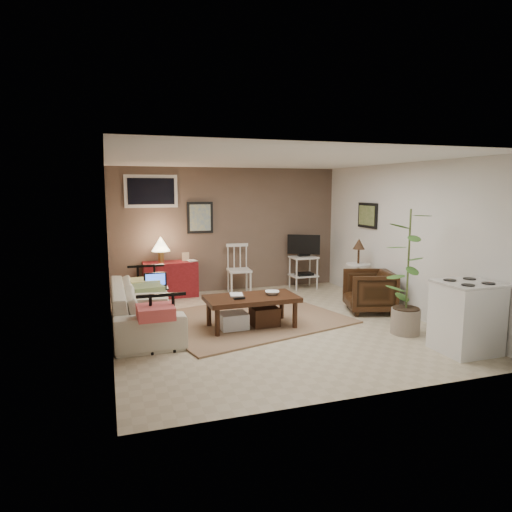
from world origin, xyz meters
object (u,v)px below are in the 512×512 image
object	(u,v)px
tv_stand	(304,260)
potted_plant	(408,267)
sofa	(144,299)
stove	(466,317)
red_console	(170,276)
side_table	(358,263)
armchair	(369,289)
coffee_table	(251,310)
spindle_chair	(239,270)

from	to	relation	value
tv_stand	potted_plant	world-z (taller)	potted_plant
sofa	potted_plant	size ratio (longest dim) A/B	1.28
potted_plant	stove	distance (m)	1.00
red_console	side_table	size ratio (longest dim) A/B	1.00
red_console	potted_plant	distance (m)	4.32
side_table	armchair	size ratio (longest dim) A/B	1.51
coffee_table	potted_plant	distance (m)	2.26
side_table	armchair	world-z (taller)	side_table
red_console	stove	world-z (taller)	red_console
sofa	red_console	world-z (taller)	red_console
potted_plant	stove	world-z (taller)	potted_plant
coffee_table	stove	bearing A→B (deg)	-37.84
potted_plant	stove	xyz separation A→B (m)	(0.26, -0.83, -0.49)
spindle_chair	stove	world-z (taller)	spindle_chair
coffee_table	red_console	bearing A→B (deg)	109.96
tv_stand	armchair	world-z (taller)	tv_stand
spindle_chair	stove	xyz separation A→B (m)	(1.76, -3.95, -0.00)
sofa	armchair	size ratio (longest dim) A/B	2.99
sofa	potted_plant	distance (m)	3.72
coffee_table	armchair	size ratio (longest dim) A/B	1.77
armchair	stove	size ratio (longest dim) A/B	0.84
coffee_table	stove	xyz separation A→B (m)	(2.23, -1.73, 0.16)
tv_stand	stove	xyz separation A→B (m)	(0.41, -3.95, -0.14)
red_console	spindle_chair	world-z (taller)	red_console
tv_stand	potted_plant	size ratio (longest dim) A/B	0.62
side_table	armchair	xyz separation A→B (m)	(-0.18, -0.67, -0.33)
spindle_chair	side_table	xyz separation A→B (m)	(1.83, -1.29, 0.26)
stove	spindle_chair	bearing A→B (deg)	114.09
coffee_table	spindle_chair	size ratio (longest dim) A/B	1.40
spindle_chair	armchair	distance (m)	2.56
armchair	potted_plant	distance (m)	1.29
sofa	tv_stand	world-z (taller)	tv_stand
side_table	coffee_table	bearing A→B (deg)	-157.93
side_table	sofa	bearing A→B (deg)	-172.85
stove	tv_stand	bearing A→B (deg)	95.90
red_console	spindle_chair	xyz separation A→B (m)	(1.31, -0.12, 0.05)
sofa	stove	xyz separation A→B (m)	(3.69, -2.19, 0.00)
stove	side_table	bearing A→B (deg)	88.61
side_table	armchair	bearing A→B (deg)	-105.28
side_table	potted_plant	xyz separation A→B (m)	(-0.32, -1.83, 0.23)
tv_stand	spindle_chair	bearing A→B (deg)	-179.75
red_console	armchair	bearing A→B (deg)	-35.14
coffee_table	armchair	distance (m)	2.12
sofa	tv_stand	distance (m)	3.73
red_console	stove	bearing A→B (deg)	-52.89
coffee_table	sofa	bearing A→B (deg)	162.60
coffee_table	sofa	xyz separation A→B (m)	(-1.46, 0.46, 0.16)
sofa	armchair	xyz separation A→B (m)	(3.57, -0.20, -0.06)
sofa	red_console	size ratio (longest dim) A/B	1.97
coffee_table	spindle_chair	bearing A→B (deg)	78.22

